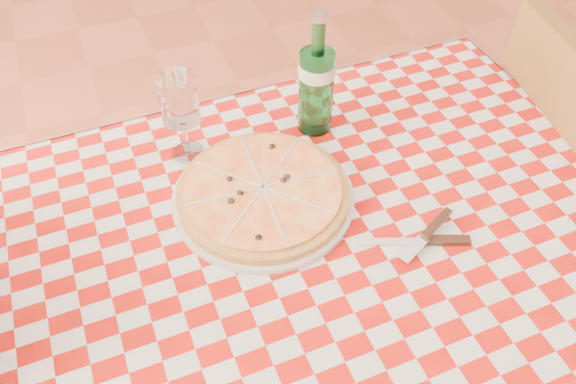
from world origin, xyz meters
The scene contains 7 objects.
dining_table centered at (0.00, 0.00, 0.66)m, with size 1.20×0.80×0.75m.
tablecloth centered at (0.00, 0.00, 0.75)m, with size 1.30×0.90×0.01m, color #9E1009.
chair_near centered at (0.75, 0.09, 0.53)m, with size 0.49×0.49×0.93m.
pizza_plate centered at (-0.05, 0.11, 0.78)m, with size 0.35×0.35×0.05m, color #CE8F44, non-canonical shape.
water_bottle centered at (0.13, 0.27, 0.89)m, with size 0.08×0.08×0.27m, color #196629, non-canonical shape.
wine_glass centered at (-0.15, 0.29, 0.85)m, with size 0.08×0.08×0.19m, color white, non-canonical shape.
cutlery centered at (0.18, -0.10, 0.77)m, with size 0.22×0.18×0.02m, color silver, non-canonical shape.
Camera 1 is at (-0.28, -0.58, 1.57)m, focal length 35.00 mm.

